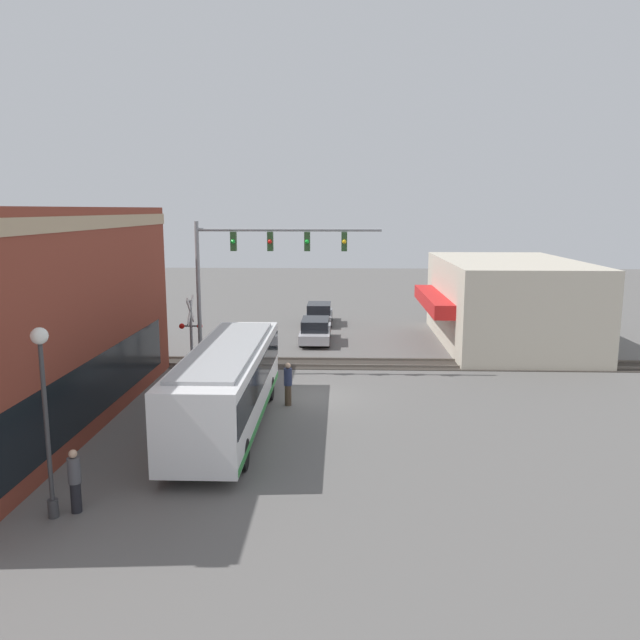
# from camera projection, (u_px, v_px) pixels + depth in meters

# --- Properties ---
(ground_plane) EXTENTS (120.00, 120.00, 0.00)m
(ground_plane) POSITION_uv_depth(u_px,v_px,m) (309.00, 397.00, 27.10)
(ground_plane) COLOR #605E5B
(shop_building) EXTENTS (13.35, 8.93, 5.08)m
(shop_building) POSITION_uv_depth(u_px,v_px,m) (506.00, 302.00, 37.61)
(shop_building) COLOR beige
(shop_building) RESTS_ON ground
(city_bus) EXTENTS (11.28, 2.59, 3.11)m
(city_bus) POSITION_uv_depth(u_px,v_px,m) (228.00, 383.00, 23.09)
(city_bus) COLOR white
(city_bus) RESTS_ON ground
(traffic_signal_gantry) EXTENTS (0.42, 8.86, 7.51)m
(traffic_signal_gantry) POSITION_uv_depth(u_px,v_px,m) (256.00, 259.00, 29.65)
(traffic_signal_gantry) COLOR gray
(traffic_signal_gantry) RESTS_ON ground
(crossing_signal) EXTENTS (1.41, 1.18, 3.81)m
(crossing_signal) POSITION_uv_depth(u_px,v_px,m) (191.00, 326.00, 31.17)
(crossing_signal) COLOR gray
(crossing_signal) RESTS_ON ground
(streetlamp) EXTENTS (0.44, 0.44, 5.14)m
(streetlamp) POSITION_uv_depth(u_px,v_px,m) (45.00, 407.00, 16.02)
(streetlamp) COLOR #38383A
(streetlamp) RESTS_ON ground
(rail_track_near) EXTENTS (2.60, 60.00, 0.15)m
(rail_track_near) POSITION_uv_depth(u_px,v_px,m) (315.00, 363.00, 33.00)
(rail_track_near) COLOR #332D28
(rail_track_near) RESTS_ON ground
(parked_car_silver) EXTENTS (4.67, 1.82, 1.49)m
(parked_car_silver) POSITION_uv_depth(u_px,v_px,m) (315.00, 331.00, 38.15)
(parked_car_silver) COLOR #B7B7BC
(parked_car_silver) RESTS_ON ground
(parked_car_grey) EXTENTS (4.50, 1.82, 1.50)m
(parked_car_grey) POSITION_uv_depth(u_px,v_px,m) (319.00, 314.00, 44.29)
(parked_car_grey) COLOR slate
(parked_car_grey) RESTS_ON ground
(pedestrian_by_lamp) EXTENTS (0.34, 0.34, 1.78)m
(pedestrian_by_lamp) POSITION_uv_depth(u_px,v_px,m) (75.00, 480.00, 16.68)
(pedestrian_by_lamp) COLOR black
(pedestrian_by_lamp) RESTS_ON ground
(pedestrian_near_bus) EXTENTS (0.34, 0.34, 1.82)m
(pedestrian_near_bus) POSITION_uv_depth(u_px,v_px,m) (288.00, 384.00, 25.85)
(pedestrian_near_bus) COLOR #473828
(pedestrian_near_bus) RESTS_ON ground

